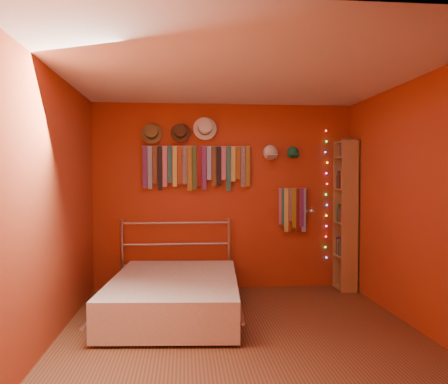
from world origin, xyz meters
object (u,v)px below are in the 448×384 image
object	(u,v)px
reading_lamp	(311,211)
bookshelf	(349,214)
tie_rack	(196,165)
bed	(175,295)

from	to	relation	value
reading_lamp	bookshelf	distance (m)	0.53
tie_rack	bookshelf	size ratio (longest dim) A/B	0.72
bed	bookshelf	bearing A→B (deg)	25.41
tie_rack	bed	xyz separation A→B (m)	(-0.27, -1.04, -1.45)
reading_lamp	bed	size ratio (longest dim) A/B	0.15
reading_lamp	bookshelf	xyz separation A→B (m)	(0.52, 0.02, -0.05)
tie_rack	bed	world-z (taller)	tie_rack
tie_rack	bookshelf	xyz separation A→B (m)	(2.04, -0.16, -0.65)
reading_lamp	bookshelf	bearing A→B (deg)	2.12
tie_rack	bookshelf	world-z (taller)	bookshelf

